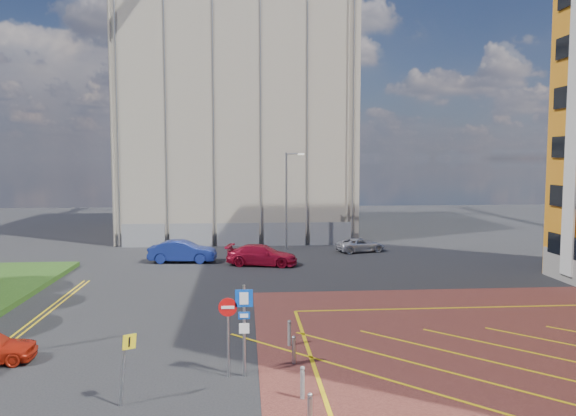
{
  "coord_description": "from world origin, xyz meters",
  "views": [
    {
      "loc": [
        0.52,
        -17.82,
        7.49
      ],
      "look_at": [
        2.3,
        4.65,
        5.5
      ],
      "focal_mm": 35.0,
      "sensor_mm": 36.0,
      "label": 1
    }
  ],
  "objects": [
    {
      "name": "sign_cluster",
      "position": [
        0.3,
        0.98,
        1.95
      ],
      "size": [
        1.17,
        0.12,
        3.2
      ],
      "color": "#9EA0A8",
      "rests_on": "ground"
    },
    {
      "name": "ground",
      "position": [
        0.0,
        0.0,
        0.0
      ],
      "size": [
        140.0,
        140.0,
        0.0
      ],
      "primitive_type": "plane",
      "color": "black",
      "rests_on": "ground"
    },
    {
      "name": "construction_fence",
      "position": [
        1.0,
        30.0,
        1.0
      ],
      "size": [
        21.6,
        0.06,
        2.0
      ],
      "primitive_type": "cube",
      "color": "gray",
      "rests_on": "ground"
    },
    {
      "name": "lamp_back",
      "position": [
        4.08,
        28.0,
        4.36
      ],
      "size": [
        1.53,
        0.16,
        8.0
      ],
      "color": "#9EA0A8",
      "rests_on": "ground"
    },
    {
      "name": "car_silver_back",
      "position": [
        9.86,
        26.31,
        0.55
      ],
      "size": [
        4.34,
        2.87,
        1.11
      ],
      "primitive_type": "imported",
      "rotation": [
        0.0,
        0.0,
        1.85
      ],
      "color": "silver",
      "rests_on": "ground"
    },
    {
      "name": "warning_sign",
      "position": [
        -3.08,
        -1.05,
        1.43
      ],
      "size": [
        0.56,
        0.38,
        2.25
      ],
      "color": "#9EA0A8",
      "rests_on": "ground"
    },
    {
      "name": "car_blue_back",
      "position": [
        -3.93,
        22.8,
        0.79
      ],
      "size": [
        4.93,
        2.08,
        1.58
      ],
      "primitive_type": "imported",
      "rotation": [
        0.0,
        0.0,
        1.49
      ],
      "color": "navy",
      "rests_on": "ground"
    },
    {
      "name": "construction_building",
      "position": [
        0.0,
        40.0,
        11.0
      ],
      "size": [
        21.2,
        19.2,
        22.0
      ],
      "primitive_type": "cube",
      "color": "#A89B8A",
      "rests_on": "ground"
    },
    {
      "name": "car_red_back",
      "position": [
        1.76,
        21.18,
        0.72
      ],
      "size": [
        5.31,
        3.09,
        1.45
      ],
      "primitive_type": "imported",
      "rotation": [
        0.0,
        0.0,
        1.35
      ],
      "color": "#B60F2C",
      "rests_on": "ground"
    },
    {
      "name": "bollard_row",
      "position": [
        2.3,
        -1.67,
        0.47
      ],
      "size": [
        0.14,
        11.14,
        0.9
      ],
      "color": "#9EA0A8",
      "rests_on": "forecourt"
    }
  ]
}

